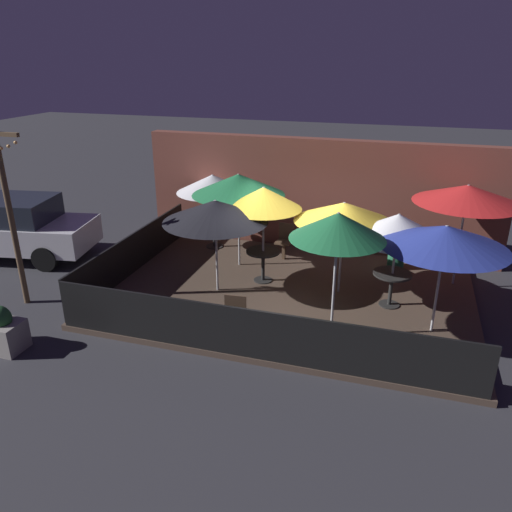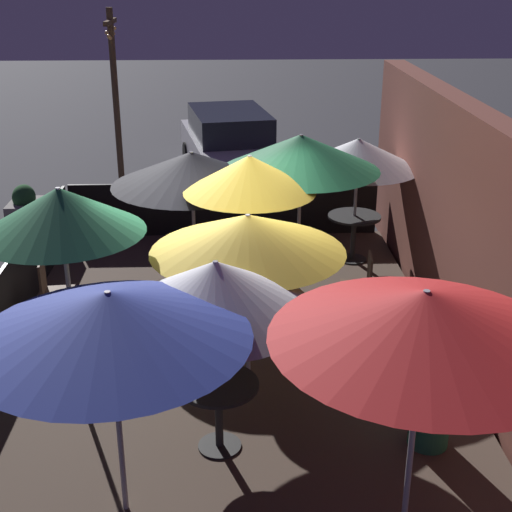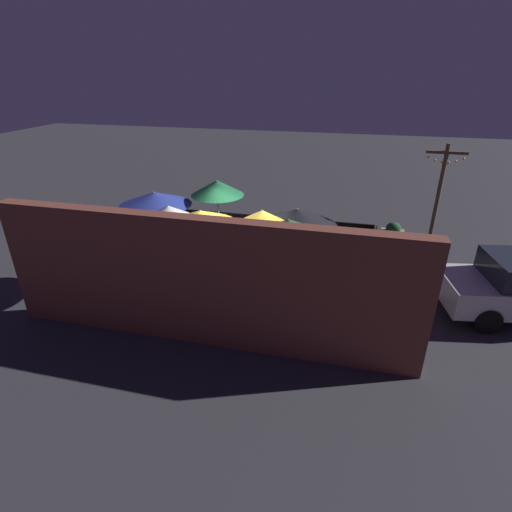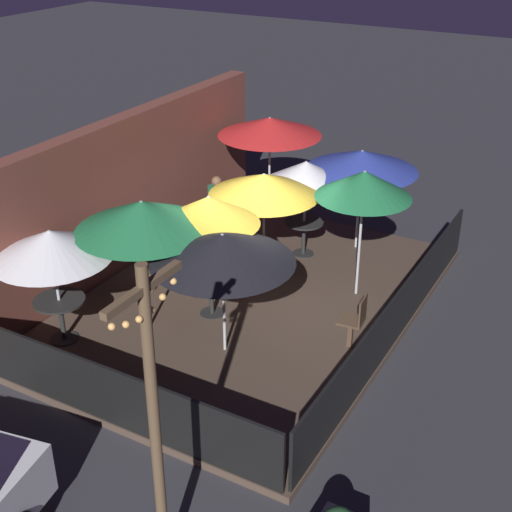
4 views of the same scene
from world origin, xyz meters
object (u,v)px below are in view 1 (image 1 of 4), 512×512
object	(u,v)px
patio_umbrella_1	(213,184)
patio_umbrella_8	(338,226)
patio_umbrella_3	(344,212)
dining_table_0	(392,280)
dining_table_2	(263,257)
planter_box	(1,331)
patio_umbrella_0	(398,226)
parked_car_0	(9,227)
patio_umbrella_5	(238,184)
patio_umbrella_7	(215,211)
patio_umbrella_6	(467,194)
patron_0	(397,246)
light_post	(9,207)
dining_table_1	(214,226)
patio_chair_0	(237,313)
patio_umbrella_2	(263,198)
patio_chair_1	(285,240)
patio_umbrella_4	(445,237)

from	to	relation	value
patio_umbrella_1	patio_umbrella_8	bearing A→B (deg)	-44.01
patio_umbrella_3	dining_table_0	distance (m)	1.74
patio_umbrella_1	dining_table_2	bearing A→B (deg)	-42.30
patio_umbrella_1	planter_box	size ratio (longest dim) A/B	2.28
patio_umbrella_0	patio_umbrella_3	xyz separation A→B (m)	(-1.13, 0.32, 0.10)
dining_table_0	parked_car_0	bearing A→B (deg)	179.22
patio_umbrella_5	patio_umbrella_7	xyz separation A→B (m)	(-0.00, -1.52, -0.21)
patio_umbrella_0	patio_umbrella_6	xyz separation A→B (m)	(1.35, 1.54, 0.37)
patio_umbrella_7	patron_0	size ratio (longest dim) A/B	1.74
patio_umbrella_8	patio_umbrella_3	bearing A→B (deg)	94.28
patio_umbrella_7	patio_umbrella_3	bearing A→B (deg)	15.22
patio_umbrella_3	light_post	bearing A→B (deg)	-160.44
patio_umbrella_5	patron_0	distance (m)	4.18
dining_table_1	patio_chair_0	world-z (taller)	patio_chair_0
patio_umbrella_8	parked_car_0	world-z (taller)	patio_umbrella_8
patio_umbrella_6	dining_table_0	xyz separation A→B (m)	(-1.35, -1.54, -1.56)
parked_car_0	patio_umbrella_2	bearing A→B (deg)	-7.92
patio_chair_0	planter_box	bearing A→B (deg)	103.78
dining_table_0	planter_box	bearing A→B (deg)	-151.47
patio_umbrella_6	planter_box	world-z (taller)	patio_umbrella_6
patio_umbrella_5	parked_car_0	bearing A→B (deg)	-170.79
patio_umbrella_2	parked_car_0	world-z (taller)	patio_umbrella_2
dining_table_2	patio_chair_1	bearing A→B (deg)	84.35
patio_umbrella_3	patio_umbrella_7	bearing A→B (deg)	-164.78
patio_umbrella_7	light_post	xyz separation A→B (m)	(-3.88, -1.60, 0.20)
patio_umbrella_0	patio_umbrella_8	bearing A→B (deg)	-121.98
dining_table_0	light_post	bearing A→B (deg)	-165.38
patio_umbrella_8	patron_0	bearing A→B (deg)	74.64
patio_umbrella_8	dining_table_0	bearing A→B (deg)	58.02
patio_chair_1	parked_car_0	xyz separation A→B (m)	(-7.07, -1.74, 0.22)
patio_umbrella_2	parked_car_0	xyz separation A→B (m)	(-6.92, -0.25, -1.28)
patio_umbrella_0	dining_table_2	bearing A→B (deg)	172.42
patio_umbrella_7	dining_table_1	xyz separation A→B (m)	(-1.07, 2.52, -1.25)
patio_umbrella_8	patron_0	size ratio (longest dim) A/B	1.85
patio_umbrella_0	planter_box	world-z (taller)	patio_umbrella_0
patio_umbrella_8	dining_table_2	size ratio (longest dim) A/B	3.09
patio_umbrella_0	patio_umbrella_1	size ratio (longest dim) A/B	1.00
patio_umbrella_5	patio_umbrella_7	world-z (taller)	patio_umbrella_5
light_post	patio_umbrella_3	bearing A→B (deg)	19.56
patio_umbrella_3	patio_umbrella_5	size ratio (longest dim) A/B	0.90
patio_umbrella_2	patio_chair_1	world-z (taller)	patio_umbrella_2
patio_umbrella_0	patio_chair_0	world-z (taller)	patio_umbrella_0
patio_umbrella_8	dining_table_1	size ratio (longest dim) A/B	2.86
patio_umbrella_2	patio_umbrella_4	distance (m)	3.95
patio_umbrella_0	patio_umbrella_5	bearing A→B (deg)	163.37
planter_box	parked_car_0	bearing A→B (deg)	129.33
patio_umbrella_6	light_post	distance (m)	9.65
patio_umbrella_4	patio_chair_1	bearing A→B (deg)	143.18
patio_umbrella_2	patio_chair_0	size ratio (longest dim) A/B	2.37
patio_umbrella_3	dining_table_2	world-z (taller)	patio_umbrella_3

